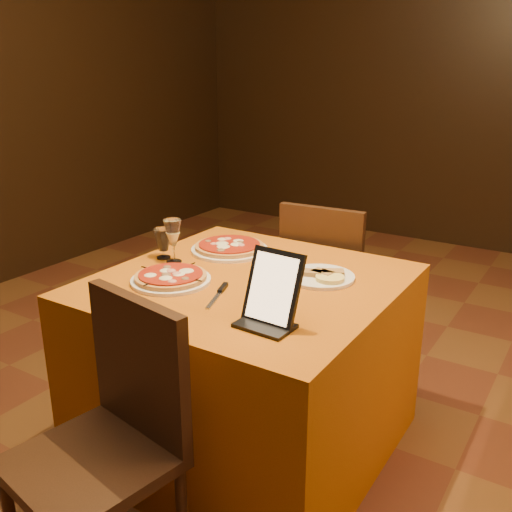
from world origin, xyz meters
The scene contains 13 objects.
floor centered at (0.00, 0.00, -0.01)m, with size 6.00×7.00×0.01m, color #5E2D19.
main_table centered at (-0.42, 0.14, 0.38)m, with size 1.10×1.10×0.75m, color #AA550A.
chair_main_near centered at (-0.42, -0.69, 0.46)m, with size 0.47×0.47×0.91m, color black, non-canonical shape.
chair_main_far centered at (-0.42, 0.95, 0.46)m, with size 0.41×0.41×0.91m, color black, non-canonical shape.
pizza_near centered at (-0.66, -0.04, 0.77)m, with size 0.31×0.31×0.03m.
pizza_far centered at (-0.68, 0.39, 0.77)m, with size 0.34×0.34×0.03m.
cutlet_dish centered at (-0.19, 0.30, 0.76)m, with size 0.27×0.27×0.03m.
wine_glass centered at (-0.79, 0.14, 0.84)m, with size 0.07×0.07×0.19m, color #E8D483, non-canonical shape.
water_glass centered at (-0.87, 0.16, 0.81)m, with size 0.06×0.06×0.13m, color silver, non-canonical shape.
tablet centered at (-0.14, -0.14, 0.87)m, with size 0.19×0.02×0.24m, color black.
knife centered at (-0.41, -0.08, 0.75)m, with size 0.20×0.02×0.01m, color #B6B7BD.
fork_near centered at (-0.79, -0.06, 0.75)m, with size 0.14×0.02×0.01m, color silver.
fork_far centered at (-0.47, 0.44, 0.75)m, with size 0.16×0.02×0.01m, color silver.
Camera 1 is at (0.71, -1.59, 1.55)m, focal length 40.00 mm.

